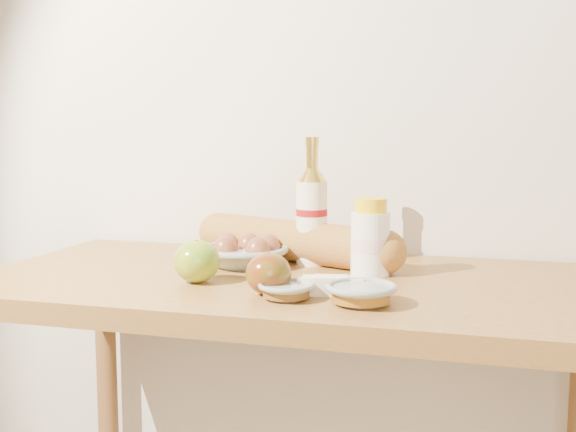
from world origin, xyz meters
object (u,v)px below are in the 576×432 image
(bourbon_bottle, at_px, (312,213))
(baguette, at_px, (294,241))
(table, at_px, (292,340))
(egg_bowl, at_px, (245,253))
(cream_bottle, at_px, (370,240))

(bourbon_bottle, relative_size, baguette, 0.51)
(table, bearing_deg, egg_bowl, 147.95)
(cream_bottle, xyz_separation_m, baguette, (-0.18, 0.09, -0.03))
(baguette, bearing_deg, egg_bowl, -116.09)
(bourbon_bottle, distance_m, cream_bottle, 0.16)
(baguette, bearing_deg, table, -54.35)
(bourbon_bottle, height_order, egg_bowl, bourbon_bottle)
(egg_bowl, xyz_separation_m, baguette, (0.08, 0.08, 0.02))
(bourbon_bottle, xyz_separation_m, egg_bowl, (-0.13, -0.06, -0.08))
(bourbon_bottle, relative_size, egg_bowl, 1.39)
(table, xyz_separation_m, cream_bottle, (0.14, 0.06, 0.19))
(bourbon_bottle, xyz_separation_m, cream_bottle, (0.13, -0.07, -0.04))
(table, distance_m, egg_bowl, 0.21)
(table, distance_m, baguette, 0.23)
(cream_bottle, distance_m, egg_bowl, 0.26)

